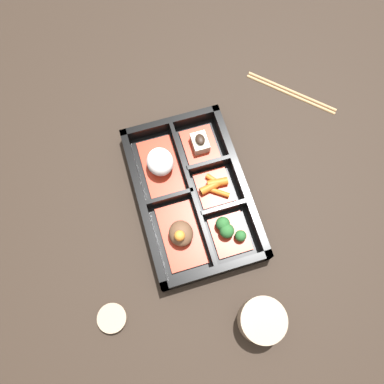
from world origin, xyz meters
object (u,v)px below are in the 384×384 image
(chopsticks, at_px, (291,92))
(sauce_dish, at_px, (112,318))
(bowl_rice, at_px, (160,163))
(tea_cup, at_px, (262,320))

(chopsticks, bearing_deg, sauce_dish, 125.92)
(sauce_dish, bearing_deg, chopsticks, -54.08)
(bowl_rice, height_order, tea_cup, bowl_rice)
(bowl_rice, relative_size, sauce_dish, 2.46)
(tea_cup, bearing_deg, chopsticks, -28.32)
(tea_cup, height_order, sauce_dish, tea_cup)
(tea_cup, distance_m, sauce_dish, 0.27)
(bowl_rice, relative_size, tea_cup, 1.61)
(bowl_rice, height_order, sauce_dish, bowl_rice)
(tea_cup, xyz_separation_m, sauce_dish, (0.08, 0.26, -0.02))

